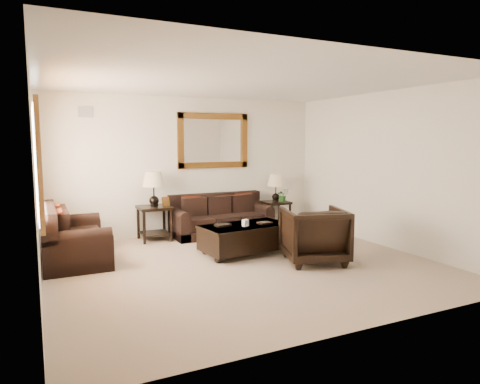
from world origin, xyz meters
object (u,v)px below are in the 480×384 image
end_table_left (154,196)px  end_table_right (276,193)px  armchair (314,232)px  loveseat (71,241)px  sofa (221,220)px  coffee_table (245,236)px

end_table_left → end_table_right: size_ratio=1.13×
end_table_right → armchair: bearing=-107.4°
end_table_left → armchair: 3.11m
loveseat → armchair: 3.72m
loveseat → sofa: bearing=-73.6°
coffee_table → armchair: 1.15m
loveseat → coffee_table: bearing=-105.6°
sofa → coffee_table: sofa is taller
sofa → end_table_right: bearing=3.8°
loveseat → armchair: bearing=-115.3°
loveseat → end_table_right: size_ratio=1.37×
sofa → end_table_right: end_table_right is taller
sofa → end_table_left: end_table_left is taller
coffee_table → end_table_right: bearing=40.8°
loveseat → end_table_left: 1.84m
end_table_right → armchair: size_ratio=1.23×
loveseat → end_table_left: size_ratio=1.22×
sofa → loveseat: (-2.84, -0.84, 0.04)m
end_table_left → sofa: bearing=-2.3°
end_table_left → coffee_table: bearing=-56.0°
armchair → end_table_right: bearing=-90.5°
sofa → armchair: size_ratio=2.10×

